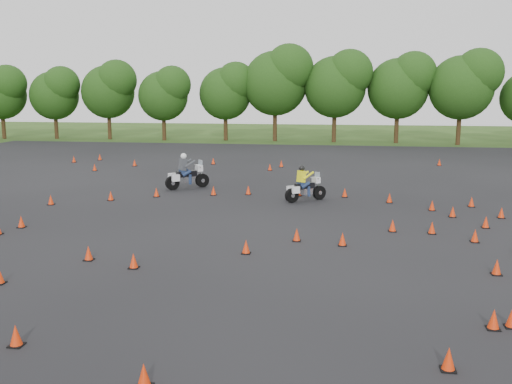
# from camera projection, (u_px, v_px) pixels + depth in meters

# --- Properties ---
(ground) EXTENTS (140.00, 140.00, 0.00)m
(ground) POSITION_uv_depth(u_px,v_px,m) (239.00, 245.00, 20.15)
(ground) COLOR #2D5119
(ground) RESTS_ON ground
(asphalt_pad) EXTENTS (62.00, 62.00, 0.00)m
(asphalt_pad) POSITION_uv_depth(u_px,v_px,m) (262.00, 210.00, 25.99)
(asphalt_pad) COLOR black
(asphalt_pad) RESTS_ON ground
(treeline) EXTENTS (87.18, 32.58, 10.48)m
(treeline) POSITION_uv_depth(u_px,v_px,m) (345.00, 98.00, 52.89)
(treeline) COLOR #1E4012
(treeline) RESTS_ON ground
(traffic_cones) EXTENTS (33.70, 33.12, 0.45)m
(traffic_cones) POSITION_uv_depth(u_px,v_px,m) (272.00, 209.00, 25.16)
(traffic_cones) COLOR red
(traffic_cones) RESTS_ON asphalt_pad
(rider_grey) EXTENTS (2.48, 2.22, 1.98)m
(rider_grey) POSITION_uv_depth(u_px,v_px,m) (187.00, 171.00, 31.43)
(rider_grey) COLOR #3A3D41
(rider_grey) RESTS_ON ground
(rider_yellow) EXTENTS (2.25, 1.95, 1.77)m
(rider_yellow) POSITION_uv_depth(u_px,v_px,m) (306.00, 183.00, 27.92)
(rider_yellow) COLOR yellow
(rider_yellow) RESTS_ON ground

